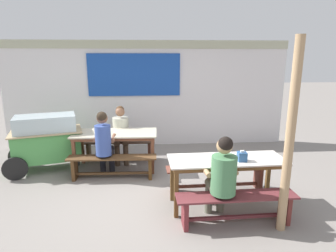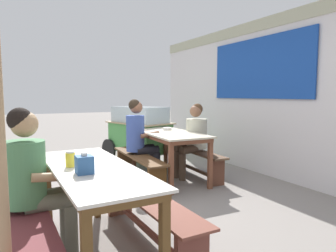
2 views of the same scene
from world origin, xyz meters
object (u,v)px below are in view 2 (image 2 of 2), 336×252
person_near_front (32,174)px  soup_bowl (167,129)px  food_cart (139,130)px  dining_table_far (168,137)px  bench_far_front (139,164)px  bench_near_front (29,235)px  person_center_facing (193,136)px  tissue_box (84,164)px  bench_far_back (195,158)px  condiment_jar (70,159)px  dining_table_near (93,176)px  person_left_back_turned (140,135)px  bench_near_back (148,212)px

person_near_front → soup_bowl: person_near_front is taller
food_cart → soup_bowl: bearing=2.2°
dining_table_far → bench_far_front: 0.64m
bench_near_front → person_center_facing: bearing=124.2°
dining_table_far → soup_bowl: soup_bowl is taller
dining_table_far → tissue_box: tissue_box is taller
person_near_front → soup_bowl: (-1.87, 2.21, 0.07)m
bench_far_back → person_near_front: bearing=-58.1°
bench_near_front → tissue_box: (0.18, 0.40, 0.54)m
food_cart → person_center_facing: (1.45, 0.37, 0.04)m
bench_far_back → person_near_front: 3.10m
person_center_facing → condiment_jar: person_center_facing is taller
bench_near_front → person_near_front: person_near_front is taller
bench_far_front → bench_near_front: 2.49m
dining_table_near → person_left_back_turned: bearing=148.2°
tissue_box → soup_bowl: bearing=140.2°
tissue_box → bench_far_front: bearing=148.2°
dining_table_far → bench_far_back: bearing=88.0°
person_center_facing → soup_bowl: person_center_facing is taller
person_left_back_turned → condiment_jar: person_left_back_turned is taller
dining_table_far → condiment_jar: 2.53m
dining_table_far → bench_far_back: 0.64m
bench_far_front → dining_table_near: bearing=-32.2°
dining_table_near → bench_far_front: size_ratio=1.05×
bench_far_back → food_cart: (-1.39, -0.44, 0.35)m
bench_far_back → dining_table_far: bearing=-92.0°
person_left_back_turned → tissue_box: 2.56m
bench_near_back → food_cart: food_cart is taller
person_center_facing → person_near_front: (1.56, -2.54, 0.03)m
dining_table_far → person_center_facing: size_ratio=1.39×
dining_table_near → bench_near_back: bearing=91.4°
person_near_front → dining_table_near: bearing=67.3°
person_near_front → condiment_jar: 0.33m
dining_table_near → food_cart: (-3.20, 1.72, -0.04)m
bench_far_front → person_center_facing: 1.02m
bench_far_back → food_cart: bearing=-162.6°
bench_near_back → bench_near_front: (0.02, -1.00, 0.01)m
person_near_front → tissue_box: 0.52m
dining_table_near → soup_bowl: 2.72m
bench_far_back → tissue_box: 3.07m
bench_far_back → bench_far_front: same height
food_cart → person_near_front: 3.72m
bench_far_front → bench_near_front: same height
dining_table_near → bench_near_back: dining_table_near is taller
bench_near_front → soup_bowl: bearing=132.4°
dining_table_near → person_near_front: (-0.19, -0.44, 0.03)m
bench_far_front → food_cart: size_ratio=0.95×
dining_table_near → bench_far_back: (-1.81, 2.16, -0.39)m
dining_table_far → bench_near_front: size_ratio=1.02×
bench_near_back → bench_far_back: bearing=137.3°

